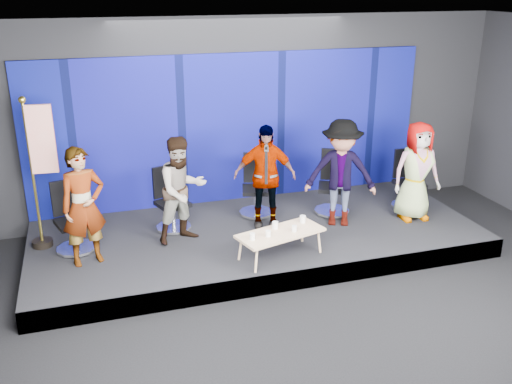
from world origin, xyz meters
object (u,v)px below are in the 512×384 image
(panelist_c, at_px, (265,176))
(chair_e, at_px, (407,189))
(panelist_e, at_px, (416,171))
(mug_c, at_px, (275,225))
(mug_d, at_px, (294,228))
(flag_stand, at_px, (40,170))
(chair_a, at_px, (73,228))
(chair_c, at_px, (256,195))
(mug_a, at_px, (252,236))
(mug_b, at_px, (268,234))
(chair_b, at_px, (171,209))
(panelist_b, at_px, (182,190))
(panelist_d, at_px, (341,173))
(chair_d, at_px, (333,193))
(mug_e, at_px, (303,219))
(coffee_table, at_px, (280,234))
(panelist_a, at_px, (83,207))

(panelist_c, height_order, chair_e, panelist_c)
(panelist_e, bearing_deg, mug_c, -163.71)
(mug_d, height_order, flag_stand, flag_stand)
(chair_a, xyz_separation_m, mug_d, (3.01, -1.16, 0.09))
(chair_c, distance_m, chair_e, 2.66)
(mug_a, xyz_separation_m, mug_d, (0.65, 0.08, -0.00))
(chair_a, distance_m, mug_d, 3.22)
(mug_b, bearing_deg, panelist_c, 74.11)
(mug_a, xyz_separation_m, mug_c, (0.42, 0.26, 0.01))
(mug_a, bearing_deg, mug_b, 6.71)
(chair_b, xyz_separation_m, chair_e, (4.08, -0.30, 0.00))
(panelist_b, relative_size, panelist_d, 0.94)
(chair_b, relative_size, panelist_c, 0.60)
(chair_d, height_order, mug_e, chair_d)
(panelist_c, distance_m, panelist_e, 2.49)
(panelist_e, xyz_separation_m, coffee_table, (-2.59, -0.69, -0.46))
(mug_d, bearing_deg, chair_e, 25.03)
(mug_b, distance_m, mug_d, 0.41)
(chair_b, bearing_deg, panelist_e, -29.25)
(chair_b, bearing_deg, panelist_d, -31.61)
(panelist_b, xyz_separation_m, mug_d, (1.41, -1.00, -0.39))
(chair_e, xyz_separation_m, mug_e, (-2.33, -0.94, 0.10))
(panelist_e, xyz_separation_m, mug_e, (-2.16, -0.47, -0.38))
(panelist_d, relative_size, panelist_e, 1.06)
(panelist_c, bearing_deg, mug_e, -57.08)
(chair_a, xyz_separation_m, panelist_d, (4.12, -0.29, 0.53))
(panelist_b, bearing_deg, chair_d, -10.40)
(chair_a, distance_m, mug_c, 2.95)
(chair_c, height_order, panelist_c, panelist_c)
(mug_c, bearing_deg, panelist_d, 27.39)
(panelist_e, bearing_deg, mug_a, -160.66)
(chair_e, bearing_deg, mug_a, -153.86)
(chair_b, bearing_deg, chair_a, 174.59)
(mug_e, bearing_deg, chair_b, 144.80)
(panelist_a, distance_m, mug_d, 2.94)
(mug_b, bearing_deg, panelist_e, 15.65)
(mug_a, distance_m, mug_c, 0.50)
(chair_c, xyz_separation_m, panelist_d, (1.15, -0.82, 0.53))
(panelist_a, height_order, mug_c, panelist_a)
(chair_e, distance_m, mug_e, 2.52)
(chair_c, bearing_deg, mug_e, -63.58)
(panelist_c, distance_m, chair_e, 2.67)
(chair_e, distance_m, panelist_e, 0.70)
(chair_c, xyz_separation_m, mug_c, (-0.19, -1.51, 0.10))
(panelist_c, distance_m, mug_d, 1.25)
(chair_d, relative_size, chair_e, 1.06)
(panelist_b, xyz_separation_m, chair_d, (2.63, 0.36, -0.46))
(panelist_b, height_order, mug_a, panelist_b)
(panelist_d, bearing_deg, mug_b, -123.84)
(mug_a, bearing_deg, mug_e, 21.54)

